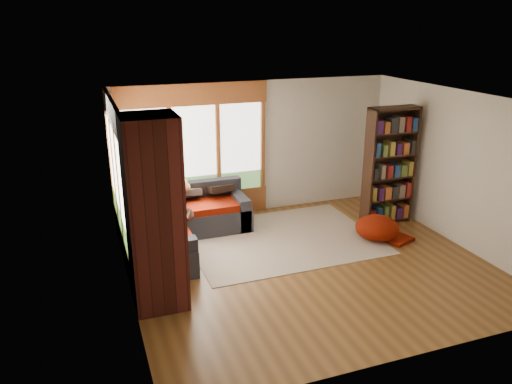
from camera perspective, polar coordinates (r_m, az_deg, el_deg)
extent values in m
plane|color=brown|center=(8.07, 5.95, -8.14)|extent=(5.50, 5.50, 0.00)
plane|color=white|center=(7.26, 6.67, 10.42)|extent=(5.50, 5.50, 0.00)
cube|color=silver|center=(9.77, -0.11, 5.05)|extent=(5.50, 0.04, 2.60)
cube|color=silver|center=(5.60, 17.56, -7.09)|extent=(5.50, 0.04, 2.60)
cube|color=silver|center=(6.87, -14.84, -1.86)|extent=(0.04, 5.00, 2.60)
cube|color=silver|center=(9.07, 22.14, 2.48)|extent=(0.04, 5.00, 2.60)
cube|color=#995427|center=(9.41, -6.97, 4.66)|extent=(2.82, 0.10, 1.90)
cube|color=white|center=(9.41, -6.97, 4.66)|extent=(2.54, 0.09, 1.62)
cube|color=#995427|center=(7.99, -15.52, 1.43)|extent=(0.10, 2.62, 1.90)
cube|color=white|center=(7.99, -15.52, 1.43)|extent=(0.09, 2.36, 1.62)
cube|color=#76895C|center=(8.69, -16.05, 5.54)|extent=(0.03, 0.72, 0.90)
cube|color=#471914|center=(6.58, -11.51, -2.55)|extent=(0.70, 0.70, 2.60)
cube|color=#24252D|center=(9.29, -8.80, -3.04)|extent=(2.20, 0.90, 0.42)
cube|color=#24252D|center=(9.47, -9.34, -0.04)|extent=(2.20, 0.20, 0.38)
cube|color=#24252D|center=(9.47, -2.89, -1.79)|extent=(0.20, 0.90, 0.60)
cube|color=maroon|center=(9.06, -9.35, -1.81)|extent=(1.90, 0.66, 0.12)
cube|color=#24252D|center=(8.61, -12.19, -5.11)|extent=(0.90, 2.20, 0.42)
cube|color=#24252D|center=(8.43, -14.73, -2.92)|extent=(0.20, 2.20, 0.38)
cube|color=#24252D|center=(7.67, -11.15, -7.43)|extent=(0.90, 0.20, 0.60)
cube|color=maroon|center=(8.20, -11.13, -4.25)|extent=(0.66, 1.20, 0.12)
cube|color=maroon|center=(9.07, -12.10, -1.98)|extent=(0.66, 0.66, 0.12)
cube|color=silver|center=(8.88, 2.95, -5.36)|extent=(3.26, 2.50, 0.01)
cube|color=#321C10|center=(9.82, 17.20, 3.07)|extent=(0.04, 0.32, 2.21)
cube|color=#321C10|center=(9.32, 12.71, 2.61)|extent=(0.04, 0.32, 2.21)
cube|color=#321C10|center=(9.68, 14.52, 3.08)|extent=(0.95, 0.02, 2.21)
cube|color=#321C10|center=(9.90, 14.50, -2.96)|extent=(0.87, 0.30, 0.03)
cube|color=#321C10|center=(9.75, 14.70, -0.66)|extent=(0.87, 0.30, 0.03)
cube|color=#321C10|center=(9.62, 14.91, 1.70)|extent=(0.87, 0.30, 0.03)
cube|color=#321C10|center=(9.51, 15.13, 4.12)|extent=(0.87, 0.30, 0.03)
cube|color=#321C10|center=(9.41, 15.35, 6.60)|extent=(0.87, 0.30, 0.03)
cube|color=#321C10|center=(9.33, 15.58, 9.12)|extent=(0.87, 0.30, 0.03)
cube|color=#726659|center=(9.55, 15.08, 2.81)|extent=(0.83, 0.24, 2.05)
ellipsoid|color=maroon|center=(9.06, 13.68, -3.91)|extent=(0.96, 0.96, 0.41)
ellipsoid|color=brown|center=(8.80, -10.65, -0.70)|extent=(0.87, 0.61, 0.28)
sphere|color=brown|center=(8.83, -8.83, 0.39)|extent=(0.37, 0.37, 0.33)
cone|color=brown|center=(8.78, -9.22, 1.17)|extent=(0.13, 0.13, 0.14)
ellipsoid|color=black|center=(8.23, -9.06, -2.28)|extent=(0.73, 0.83, 0.24)
sphere|color=black|center=(8.38, -10.22, -1.12)|extent=(0.39, 0.39, 0.28)
cone|color=black|center=(8.31, -10.06, -0.46)|extent=(0.14, 0.14, 0.12)
cube|color=black|center=(9.43, -5.06, 1.13)|extent=(0.45, 0.12, 0.45)
cube|color=black|center=(9.31, -8.63, 0.73)|extent=(0.45, 0.12, 0.45)
cube|color=black|center=(8.75, -13.98, -0.84)|extent=(0.45, 0.12, 0.45)
cube|color=black|center=(7.73, -13.05, -3.48)|extent=(0.45, 0.12, 0.45)
cube|color=maroon|center=(9.22, -12.28, 0.32)|extent=(0.42, 0.12, 0.42)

